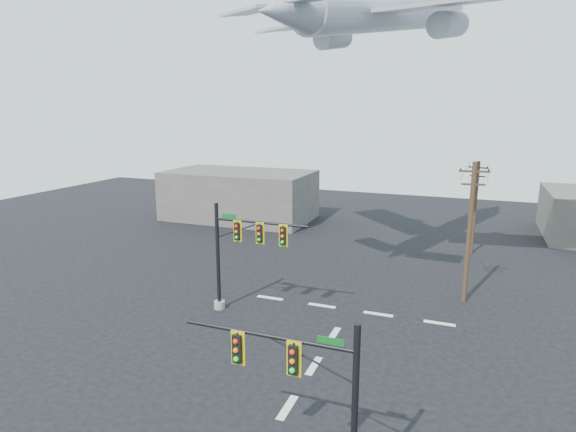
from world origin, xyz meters
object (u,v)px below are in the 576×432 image
at_px(signal_mast_near, 315,403).
at_px(airliner, 388,11).
at_px(signal_mast_far, 239,253).
at_px(utility_pole_a, 469,230).
at_px(utility_pole_b, 475,206).

bearing_deg(signal_mast_near, airliner, 95.57).
bearing_deg(signal_mast_near, signal_mast_far, 125.91).
relative_size(utility_pole_a, airliner, 0.36).
bearing_deg(airliner, signal_mast_far, 167.46).
distance_m(signal_mast_near, utility_pole_b, 33.93).
distance_m(signal_mast_near, utility_pole_a, 21.52).
height_order(signal_mast_near, utility_pole_b, utility_pole_b).
xyz_separation_m(signal_mast_far, utility_pole_b, (14.66, 20.21, 0.43)).
xyz_separation_m(signal_mast_far, airliner, (7.26, 11.32, 16.64)).
bearing_deg(utility_pole_b, signal_mast_near, -81.13).
xyz_separation_m(signal_mast_near, airliner, (-2.41, 24.66, 17.19)).
relative_size(signal_mast_near, airliner, 0.25).
bearing_deg(signal_mast_far, signal_mast_near, -54.09).
bearing_deg(utility_pole_a, signal_mast_near, -109.08).
distance_m(utility_pole_a, airliner, 17.49).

